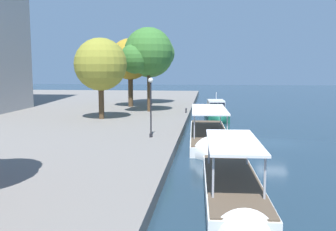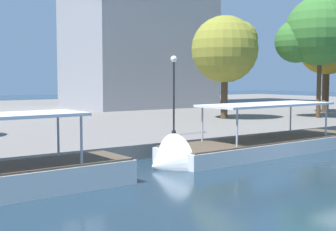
{
  "view_description": "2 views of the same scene",
  "coord_description": "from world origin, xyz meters",
  "px_view_note": "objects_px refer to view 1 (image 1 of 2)",
  "views": [
    {
      "loc": [
        -33.04,
        5.56,
        6.47
      ],
      "look_at": [
        -4.6,
        8.58,
        2.85
      ],
      "focal_mm": 40.8,
      "sensor_mm": 36.0,
      "label": 1
    },
    {
      "loc": [
        -19.06,
        -12.57,
        4.23
      ],
      "look_at": [
        -3.56,
        9.39,
        2.09
      ],
      "focal_mm": 49.31,
      "sensor_mm": 36.0,
      "label": 2
    }
  ],
  "objects_px": {
    "tour_boat_0": "(234,198)",
    "motor_yacht_2": "(217,115)",
    "mooring_bollard_0": "(186,110)",
    "tree_5": "(151,52)",
    "tree_0": "(130,59)",
    "tree_4": "(101,64)",
    "tour_boat_1": "(209,140)",
    "lamp_post": "(151,101)",
    "tree_1": "(147,52)"
  },
  "relations": [
    {
      "from": "tree_1",
      "to": "motor_yacht_2",
      "type": "bearing_deg",
      "value": -97.78
    },
    {
      "from": "motor_yacht_2",
      "to": "lamp_post",
      "type": "distance_m",
      "value": 17.82
    },
    {
      "from": "tour_boat_1",
      "to": "mooring_bollard_0",
      "type": "xyz_separation_m",
      "value": [
        15.19,
        2.89,
        0.82
      ]
    },
    {
      "from": "tour_boat_0",
      "to": "motor_yacht_2",
      "type": "relative_size",
      "value": 1.4
    },
    {
      "from": "mooring_bollard_0",
      "to": "tree_1",
      "type": "relative_size",
      "value": 0.06
    },
    {
      "from": "tour_boat_0",
      "to": "lamp_post",
      "type": "height_order",
      "value": "lamp_post"
    },
    {
      "from": "tree_4",
      "to": "tree_0",
      "type": "bearing_deg",
      "value": -1.89
    },
    {
      "from": "tree_5",
      "to": "tree_1",
      "type": "bearing_deg",
      "value": -174.2
    },
    {
      "from": "mooring_bollard_0",
      "to": "tree_4",
      "type": "xyz_separation_m",
      "value": [
        -6.34,
        8.98,
        5.76
      ]
    },
    {
      "from": "tree_4",
      "to": "tree_1",
      "type": "bearing_deg",
      "value": -29.01
    },
    {
      "from": "tree_5",
      "to": "motor_yacht_2",
      "type": "bearing_deg",
      "value": -141.71
    },
    {
      "from": "tour_boat_1",
      "to": "mooring_bollard_0",
      "type": "distance_m",
      "value": 15.48
    },
    {
      "from": "tour_boat_0",
      "to": "motor_yacht_2",
      "type": "bearing_deg",
      "value": 178.71
    },
    {
      "from": "tree_1",
      "to": "tree_5",
      "type": "distance_m",
      "value": 11.61
    },
    {
      "from": "lamp_post",
      "to": "tree_1",
      "type": "bearing_deg",
      "value": 10.26
    },
    {
      "from": "tree_4",
      "to": "tree_5",
      "type": "xyz_separation_m",
      "value": [
        18.56,
        -2.72,
        1.93
      ]
    },
    {
      "from": "tree_1",
      "to": "tour_boat_1",
      "type": "bearing_deg",
      "value": -153.27
    },
    {
      "from": "motor_yacht_2",
      "to": "mooring_bollard_0",
      "type": "distance_m",
      "value": 3.87
    },
    {
      "from": "lamp_post",
      "to": "tree_0",
      "type": "distance_m",
      "value": 25.49
    },
    {
      "from": "tree_1",
      "to": "tree_4",
      "type": "bearing_deg",
      "value": 150.99
    },
    {
      "from": "motor_yacht_2",
      "to": "tree_0",
      "type": "height_order",
      "value": "tree_0"
    },
    {
      "from": "lamp_post",
      "to": "mooring_bollard_0",
      "type": "bearing_deg",
      "value": -6.22
    },
    {
      "from": "tree_0",
      "to": "tree_1",
      "type": "relative_size",
      "value": 0.91
    },
    {
      "from": "tour_boat_0",
      "to": "tour_boat_1",
      "type": "height_order",
      "value": "tour_boat_0"
    },
    {
      "from": "lamp_post",
      "to": "tree_5",
      "type": "height_order",
      "value": "tree_5"
    },
    {
      "from": "tree_1",
      "to": "tree_5",
      "type": "relative_size",
      "value": 0.93
    },
    {
      "from": "tree_5",
      "to": "tree_4",
      "type": "bearing_deg",
      "value": 171.68
    },
    {
      "from": "tour_boat_0",
      "to": "tree_4",
      "type": "distance_m",
      "value": 27.87
    },
    {
      "from": "tour_boat_0",
      "to": "tree_0",
      "type": "relative_size",
      "value": 1.17
    },
    {
      "from": "motor_yacht_2",
      "to": "tree_0",
      "type": "distance_m",
      "value": 16.13
    },
    {
      "from": "mooring_bollard_0",
      "to": "tree_4",
      "type": "height_order",
      "value": "tree_4"
    },
    {
      "from": "motor_yacht_2",
      "to": "tree_0",
      "type": "relative_size",
      "value": 0.84
    },
    {
      "from": "tour_boat_1",
      "to": "tree_5",
      "type": "bearing_deg",
      "value": -163.72
    },
    {
      "from": "motor_yacht_2",
      "to": "mooring_bollard_0",
      "type": "height_order",
      "value": "motor_yacht_2"
    },
    {
      "from": "mooring_bollard_0",
      "to": "tree_5",
      "type": "xyz_separation_m",
      "value": [
        12.22,
        6.27,
        7.69
      ]
    },
    {
      "from": "tour_boat_1",
      "to": "lamp_post",
      "type": "bearing_deg",
      "value": -69.87
    },
    {
      "from": "tour_boat_1",
      "to": "tree_0",
      "type": "bearing_deg",
      "value": -155.11
    },
    {
      "from": "tour_boat_0",
      "to": "tree_4",
      "type": "relative_size",
      "value": 1.29
    },
    {
      "from": "tree_4",
      "to": "tree_5",
      "type": "bearing_deg",
      "value": -8.32
    },
    {
      "from": "tree_0",
      "to": "tree_4",
      "type": "distance_m",
      "value": 13.52
    },
    {
      "from": "lamp_post",
      "to": "tree_1",
      "type": "relative_size",
      "value": 0.45
    },
    {
      "from": "lamp_post",
      "to": "tree_0",
      "type": "bearing_deg",
      "value": 15.35
    },
    {
      "from": "mooring_bollard_0",
      "to": "lamp_post",
      "type": "bearing_deg",
      "value": 173.78
    },
    {
      "from": "tour_boat_1",
      "to": "tree_4",
      "type": "xyz_separation_m",
      "value": [
        8.85,
        11.88,
        6.58
      ]
    },
    {
      "from": "mooring_bollard_0",
      "to": "lamp_post",
      "type": "height_order",
      "value": "lamp_post"
    },
    {
      "from": "tour_boat_1",
      "to": "tree_4",
      "type": "relative_size",
      "value": 1.69
    },
    {
      "from": "tour_boat_0",
      "to": "mooring_bollard_0",
      "type": "height_order",
      "value": "tour_boat_0"
    },
    {
      "from": "mooring_bollard_0",
      "to": "lamp_post",
      "type": "relative_size",
      "value": 0.13
    },
    {
      "from": "lamp_post",
      "to": "tree_0",
      "type": "height_order",
      "value": "tree_0"
    },
    {
      "from": "lamp_post",
      "to": "tour_boat_1",
      "type": "bearing_deg",
      "value": -67.67
    }
  ]
}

